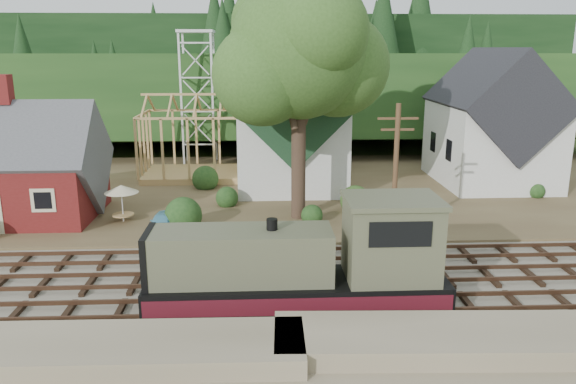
{
  "coord_description": "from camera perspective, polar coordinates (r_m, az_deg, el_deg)",
  "views": [
    {
      "loc": [
        -0.41,
        -24.5,
        10.85
      ],
      "look_at": [
        1.14,
        6.0,
        3.0
      ],
      "focal_mm": 35.0,
      "sensor_mm": 36.0,
      "label": 1
    }
  ],
  "objects": [
    {
      "name": "ground",
      "position": [
        26.8,
        -1.81,
        -9.48
      ],
      "size": [
        140.0,
        140.0,
        0.0
      ],
      "primitive_type": "plane",
      "color": "#384C1E",
      "rests_on": "ground"
    },
    {
      "name": "railroad_bed",
      "position": [
        26.77,
        -1.81,
        -9.32
      ],
      "size": [
        64.0,
        11.0,
        0.16
      ],
      "primitive_type": "cube",
      "color": "#726B5B",
      "rests_on": "ground"
    },
    {
      "name": "village_flat",
      "position": [
        43.83,
        -2.28,
        0.28
      ],
      "size": [
        64.0,
        26.0,
        0.3
      ],
      "primitive_type": "cube",
      "color": "brown",
      "rests_on": "ground"
    },
    {
      "name": "hillside",
      "position": [
        67.38,
        -2.53,
        5.14
      ],
      "size": [
        70.0,
        28.96,
        12.74
      ],
      "primitive_type": "cube",
      "rotation": [
        -0.17,
        0.0,
        0.0
      ],
      "color": "#1E3F19",
      "rests_on": "ground"
    },
    {
      "name": "ridge",
      "position": [
        83.21,
        -2.62,
        6.91
      ],
      "size": [
        80.0,
        20.0,
        12.0
      ],
      "primitive_type": "cube",
      "color": "black",
      "rests_on": "ground"
    },
    {
      "name": "depot",
      "position": [
        39.52,
        -26.09,
        1.79
      ],
      "size": [
        10.8,
        7.41,
        9.0
      ],
      "color": "maroon",
      "rests_on": "village_flat"
    },
    {
      "name": "church",
      "position": [
        44.61,
        0.22,
        7.12
      ],
      "size": [
        8.4,
        15.17,
        13.0
      ],
      "color": "silver",
      "rests_on": "village_flat"
    },
    {
      "name": "farmhouse",
      "position": [
        47.61,
        20.0,
        6.34
      ],
      "size": [
        8.4,
        10.8,
        10.6
      ],
      "color": "silver",
      "rests_on": "village_flat"
    },
    {
      "name": "timber_frame",
      "position": [
        47.44,
        -9.67,
        5.02
      ],
      "size": [
        8.2,
        6.2,
        6.99
      ],
      "color": "tan",
      "rests_on": "village_flat"
    },
    {
      "name": "lattice_tower",
      "position": [
        52.8,
        -9.23,
        13.35
      ],
      "size": [
        3.2,
        3.2,
        12.12
      ],
      "color": "silver",
      "rests_on": "village_flat"
    },
    {
      "name": "big_tree",
      "position": [
        34.68,
        1.39,
        13.37
      ],
      "size": [
        10.9,
        8.4,
        14.7
      ],
      "color": "#38281E",
      "rests_on": "village_flat"
    },
    {
      "name": "telegraph_pole_near",
      "position": [
        31.31,
        10.85,
        1.98
      ],
      "size": [
        2.2,
        0.28,
        8.0
      ],
      "color": "#4C331E",
      "rests_on": "ground"
    },
    {
      "name": "locomotive",
      "position": [
        23.27,
        2.08,
        -7.55
      ],
      "size": [
        12.18,
        3.04,
        4.87
      ],
      "color": "black",
      "rests_on": "railroad_bed"
    },
    {
      "name": "car_blue",
      "position": [
        34.25,
        -12.6,
        -2.92
      ],
      "size": [
        1.68,
        3.36,
        1.1
      ],
      "primitive_type": "imported",
      "rotation": [
        0.0,
        0.0,
        -0.12
      ],
      "color": "#5CA8C5",
      "rests_on": "village_flat"
    },
    {
      "name": "patio_set",
      "position": [
        36.26,
        -16.58,
        0.14
      ],
      "size": [
        2.09,
        2.09,
        2.33
      ],
      "color": "silver",
      "rests_on": "village_flat"
    }
  ]
}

